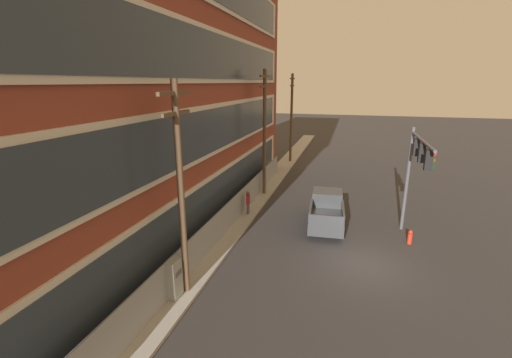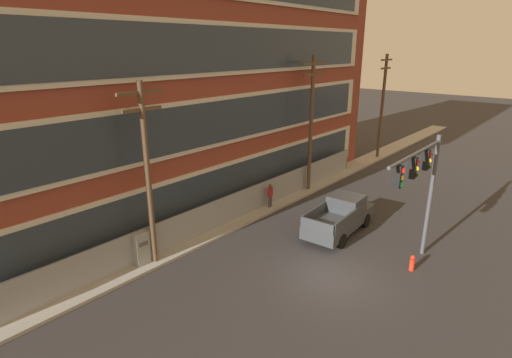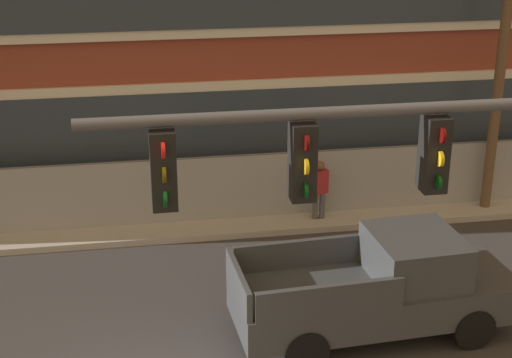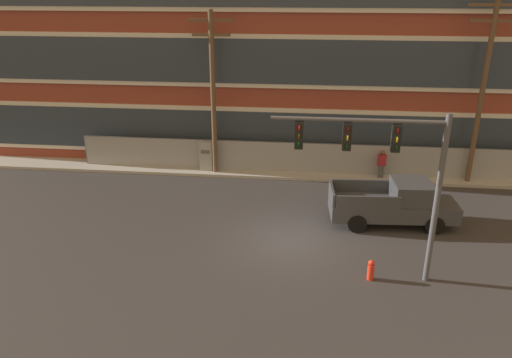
{
  "view_description": "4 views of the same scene",
  "coord_description": "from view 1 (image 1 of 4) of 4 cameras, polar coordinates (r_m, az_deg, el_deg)",
  "views": [
    {
      "loc": [
        -15.53,
        0.97,
        8.47
      ],
      "look_at": [
        0.45,
        5.4,
        3.76
      ],
      "focal_mm": 24.0,
      "sensor_mm": 36.0,
      "label": 1
    },
    {
      "loc": [
        -14.09,
        -7.61,
        9.92
      ],
      "look_at": [
        -0.4,
        4.06,
        3.93
      ],
      "focal_mm": 28.0,
      "sensor_mm": 36.0,
      "label": 2
    },
    {
      "loc": [
        -0.01,
        -10.42,
        8.23
      ],
      "look_at": [
        2.2,
        2.76,
        3.03
      ],
      "focal_mm": 55.0,
      "sensor_mm": 36.0,
      "label": 3
    },
    {
      "loc": [
        0.61,
        -18.08,
        9.99
      ],
      "look_at": [
        -1.62,
        2.48,
        1.65
      ],
      "focal_mm": 35.0,
      "sensor_mm": 36.0,
      "label": 4
    }
  ],
  "objects": [
    {
      "name": "electrical_cabinet",
      "position": [
        14.52,
        -13.53,
        -16.09
      ],
      "size": [
        0.7,
        0.45,
        1.78
      ],
      "color": "#939993",
      "rests_on": "ground"
    },
    {
      "name": "pedestrian_near_cabinet",
      "position": [
        22.25,
        -1.34,
        -3.82
      ],
      "size": [
        0.46,
        0.35,
        1.69
      ],
      "color": "#4C4C51",
      "rests_on": "ground"
    },
    {
      "name": "traffic_signal_mast",
      "position": [
        19.42,
        25.05,
        2.41
      ],
      "size": [
        5.69,
        0.43,
        6.08
      ],
      "color": "#4C4C51",
      "rests_on": "ground"
    },
    {
      "name": "fire_hydrant",
      "position": [
        20.54,
        24.27,
        -8.82
      ],
      "size": [
        0.24,
        0.24,
        0.78
      ],
      "color": "red",
      "rests_on": "ground"
    },
    {
      "name": "sidewalk_building_side",
      "position": [
        18.79,
        -6.41,
        -10.76
      ],
      "size": [
        80.0,
        1.75,
        0.16
      ],
      "primitive_type": "cube",
      "color": "#9E9B93",
      "rests_on": "ground"
    },
    {
      "name": "chain_link_fence",
      "position": [
        19.89,
        -4.78,
        -6.45
      ],
      "size": [
        27.12,
        0.06,
        1.83
      ],
      "color": "gray",
      "rests_on": "ground"
    },
    {
      "name": "pickup_truck_dark_grey",
      "position": [
        21.41,
        11.68,
        -5.07
      ],
      "size": [
        5.51,
        2.27,
        1.97
      ],
      "color": "#383A3D",
      "rests_on": "ground"
    },
    {
      "name": "utility_pole_near_corner",
      "position": [
        13.26,
        -12.49,
        -0.92
      ],
      "size": [
        2.26,
        0.26,
        8.59
      ],
      "color": "brown",
      "rests_on": "ground"
    },
    {
      "name": "utility_pole_far_east",
      "position": [
        36.83,
        5.92,
        10.49
      ],
      "size": [
        2.1,
        0.26,
        9.32
      ],
      "color": "brown",
      "rests_on": "ground"
    },
    {
      "name": "utility_pole_midblock",
      "position": [
        25.49,
        1.43,
        8.47
      ],
      "size": [
        2.63,
        0.26,
        9.36
      ],
      "color": "brown",
      "rests_on": "ground"
    },
    {
      "name": "ground_plane",
      "position": [
        17.72,
        17.17,
        -13.47
      ],
      "size": [
        160.0,
        160.0,
        0.0
      ],
      "primitive_type": "plane",
      "color": "#333030"
    },
    {
      "name": "brick_mill_building",
      "position": [
        19.39,
        -25.89,
        18.34
      ],
      "size": [
        38.64,
        10.85,
        19.6
      ],
      "color": "brown",
      "rests_on": "ground"
    }
  ]
}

